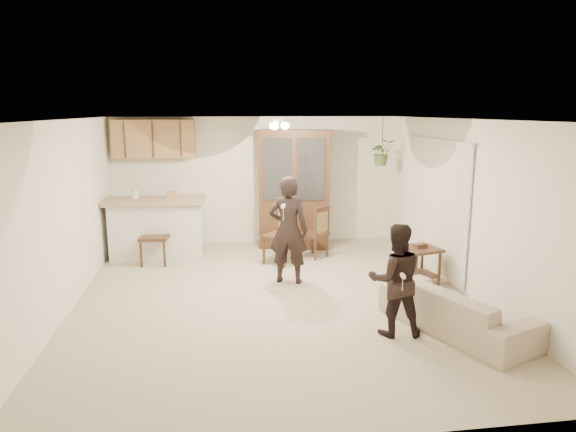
{
  "coord_description": "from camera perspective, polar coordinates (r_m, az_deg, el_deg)",
  "views": [
    {
      "loc": [
        -0.79,
        -6.83,
        2.61
      ],
      "look_at": [
        0.25,
        0.4,
        1.11
      ],
      "focal_mm": 32.0,
      "sensor_mm": 36.0,
      "label": 1
    }
  ],
  "objects": [
    {
      "name": "floor",
      "position": [
        7.36,
        -1.48,
        -9.17
      ],
      "size": [
        6.5,
        6.5,
        0.0
      ],
      "primitive_type": "plane",
      "color": "#B8A98B",
      "rests_on": "ground"
    },
    {
      "name": "ceiling",
      "position": [
        6.88,
        -1.59,
        10.69
      ],
      "size": [
        5.5,
        6.5,
        0.02
      ],
      "primitive_type": "cube",
      "color": "white",
      "rests_on": "wall_back"
    },
    {
      "name": "wall_back",
      "position": [
        10.21,
        -3.65,
        3.94
      ],
      "size": [
        5.5,
        0.02,
        2.5
      ],
      "primitive_type": "cube",
      "color": "white",
      "rests_on": "ground"
    },
    {
      "name": "wall_front",
      "position": [
        3.91,
        4.03,
        -8.78
      ],
      "size": [
        5.5,
        0.02,
        2.5
      ],
      "primitive_type": "cube",
      "color": "white",
      "rests_on": "ground"
    },
    {
      "name": "wall_left",
      "position": [
        7.24,
        -23.7,
        -0.21
      ],
      "size": [
        0.02,
        6.5,
        2.5
      ],
      "primitive_type": "cube",
      "color": "white",
      "rests_on": "ground"
    },
    {
      "name": "wall_right",
      "position": [
        7.82,
        18.93,
        0.95
      ],
      "size": [
        0.02,
        6.5,
        2.5
      ],
      "primitive_type": "cube",
      "color": "white",
      "rests_on": "ground"
    },
    {
      "name": "breakfast_bar",
      "position": [
        9.48,
        -14.36,
        -1.61
      ],
      "size": [
        1.6,
        0.55,
        1.0
      ],
      "primitive_type": "cube",
      "color": "silver",
      "rests_on": "floor"
    },
    {
      "name": "bar_top",
      "position": [
        9.38,
        -14.53,
        1.66
      ],
      "size": [
        1.75,
        0.7,
        0.08
      ],
      "primitive_type": "cube",
      "color": "tan",
      "rests_on": "breakfast_bar"
    },
    {
      "name": "upper_cabinets",
      "position": [
        9.98,
        -14.68,
        8.31
      ],
      "size": [
        1.5,
        0.34,
        0.7
      ],
      "primitive_type": "cube",
      "color": "olive",
      "rests_on": "wall_back"
    },
    {
      "name": "vertical_blinds",
      "position": [
        8.62,
        15.94,
        1.08
      ],
      "size": [
        0.06,
        2.3,
        2.1
      ],
      "primitive_type": null,
      "color": "beige",
      "rests_on": "wall_right"
    },
    {
      "name": "ceiling_fixture",
      "position": [
        8.1,
        -1.15,
        10.12
      ],
      "size": [
        0.36,
        0.36,
        0.2
      ],
      "primitive_type": null,
      "color": "#F9ECBB",
      "rests_on": "ceiling"
    },
    {
      "name": "hanging_plant",
      "position": [
        9.77,
        10.4,
        6.97
      ],
      "size": [
        0.43,
        0.37,
        0.48
      ],
      "primitive_type": "imported",
      "color": "#375B24",
      "rests_on": "ceiling"
    },
    {
      "name": "plant_cord",
      "position": [
        9.75,
        10.47,
        8.87
      ],
      "size": [
        0.01,
        0.01,
        0.65
      ],
      "primitive_type": "cylinder",
      "color": "black",
      "rests_on": "ceiling"
    },
    {
      "name": "sofa",
      "position": [
        6.53,
        18.19,
        -9.11
      ],
      "size": [
        1.39,
        2.01,
        0.73
      ],
      "primitive_type": "imported",
      "rotation": [
        0.0,
        0.0,
        1.96
      ],
      "color": "#C0B99E",
      "rests_on": "floor"
    },
    {
      "name": "adult",
      "position": [
        7.8,
        0.03,
        -1.06
      ],
      "size": [
        0.76,
        0.62,
        1.8
      ],
      "primitive_type": "imported",
      "rotation": [
        0.0,
        0.0,
        2.82
      ],
      "color": "black",
      "rests_on": "floor"
    },
    {
      "name": "child",
      "position": [
        6.17,
        11.87,
        -6.94
      ],
      "size": [
        0.71,
        0.58,
        1.35
      ],
      "primitive_type": "imported",
      "rotation": [
        0.0,
        0.0,
        3.03
      ],
      "color": "black",
      "rests_on": "floor"
    },
    {
      "name": "china_hutch",
      "position": [
        9.85,
        0.78,
        2.89
      ],
      "size": [
        1.52,
        0.87,
        2.26
      ],
      "rotation": [
        0.0,
        0.0,
        -0.23
      ],
      "color": "#3C2816",
      "rests_on": "floor"
    },
    {
      "name": "side_table",
      "position": [
        8.1,
        14.36,
        -5.33
      ],
      "size": [
        0.64,
        0.64,
        0.65
      ],
      "rotation": [
        0.0,
        0.0,
        0.24
      ],
      "color": "#3C2816",
      "rests_on": "floor"
    },
    {
      "name": "chair_bar",
      "position": [
        9.17,
        -14.53,
        -3.34
      ],
      "size": [
        0.53,
        0.53,
        1.08
      ],
      "rotation": [
        0.0,
        0.0,
        -0.13
      ],
      "color": "#3C2816",
      "rests_on": "floor"
    },
    {
      "name": "chair_hutch_left",
      "position": [
        8.9,
        -0.87,
        -3.33
      ],
      "size": [
        0.7,
        0.7,
        1.12
      ],
      "rotation": [
        0.0,
        0.0,
        -0.73
      ],
      "color": "#3C2816",
      "rests_on": "floor"
    },
    {
      "name": "chair_hutch_right",
      "position": [
        9.31,
        2.89,
        -2.98
      ],
      "size": [
        0.59,
        0.59,
        0.95
      ],
      "rotation": [
        0.0,
        0.0,
        3.84
      ],
      "color": "#3C2816",
      "rests_on": "floor"
    },
    {
      "name": "controller_adult",
      "position": [
        7.35,
        -0.52,
        1.11
      ],
      "size": [
        0.09,
        0.15,
        0.04
      ],
      "primitive_type": "cube",
      "rotation": [
        0.0,
        0.0,
        2.82
      ],
      "color": "white",
      "rests_on": "adult"
    },
    {
      "name": "controller_child",
      "position": [
        5.83,
        12.64,
        -6.51
      ],
      "size": [
        0.05,
        0.12,
        0.04
      ],
      "primitive_type": "cube",
      "rotation": [
        0.0,
        0.0,
        3.03
      ],
      "color": "white",
      "rests_on": "child"
    }
  ]
}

